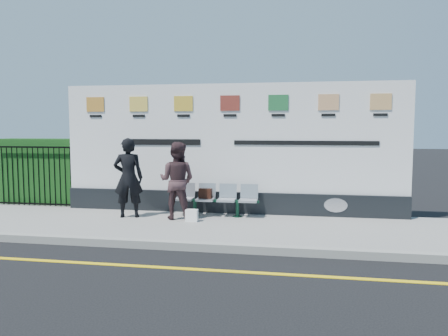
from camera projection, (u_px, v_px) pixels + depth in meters
name	position (u px, v px, depth m)	size (l,w,h in m)	color
ground	(158.00, 267.00, 6.61)	(80.00, 80.00, 0.00)	black
pavement	(196.00, 227.00, 9.05)	(14.00, 3.00, 0.12)	gray
kerb	(176.00, 245.00, 7.58)	(14.00, 0.18, 0.14)	gray
yellow_line	(158.00, 267.00, 6.61)	(14.00, 0.10, 0.01)	yellow
billboard	(230.00, 157.00, 10.17)	(8.00, 0.30, 3.00)	black
hedge	(44.00, 171.00, 11.52)	(2.35, 0.70, 1.70)	#174716
railing	(34.00, 176.00, 11.09)	(2.05, 0.06, 1.54)	black
bench	(216.00, 207.00, 9.82)	(1.86, 0.50, 0.40)	#B0B4B9
woman_left	(128.00, 178.00, 9.66)	(0.64, 0.42, 1.77)	black
woman_right	(177.00, 181.00, 9.49)	(0.82, 0.64, 1.68)	#3C2729
handbag_brown	(205.00, 193.00, 9.83)	(0.29, 0.12, 0.23)	black
carrier_bag_white	(192.00, 215.00, 9.29)	(0.26, 0.15, 0.26)	white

